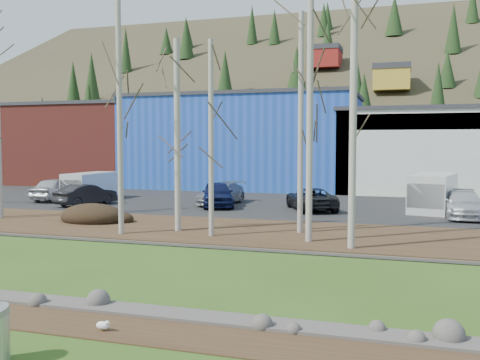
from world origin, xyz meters
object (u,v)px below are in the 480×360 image
(seagull, at_px, (103,325))
(car_5, at_px, (463,204))
(car_1, at_px, (86,195))
(car_0, at_px, (58,189))
(van_grey, at_px, (88,186))
(car_3, at_px, (217,194))
(car_2, at_px, (221,193))
(car_4, at_px, (311,199))
(van_white, at_px, (432,193))

(seagull, height_order, car_5, car_5)
(car_1, bearing_deg, car_0, -12.94)
(van_grey, bearing_deg, car_3, -3.57)
(van_grey, bearing_deg, car_0, -155.32)
(car_3, distance_m, van_grey, 9.80)
(car_3, bearing_deg, car_2, 76.53)
(car_2, height_order, car_5, car_5)
(car_2, bearing_deg, seagull, -73.88)
(car_2, bearing_deg, van_grey, -174.91)
(car_2, distance_m, car_3, 1.33)
(car_3, bearing_deg, car_1, 170.19)
(car_1, bearing_deg, car_4, -155.77)
(car_5, bearing_deg, seagull, -116.02)
(car_4, distance_m, van_white, 6.88)
(car_0, bearing_deg, car_2, -176.05)
(car_1, distance_m, car_4, 14.01)
(car_0, relative_size, van_grey, 1.07)
(van_white, bearing_deg, seagull, -97.10)
(car_2, relative_size, van_grey, 1.09)
(car_5, xyz_separation_m, van_grey, (-23.70, 1.64, 0.23))
(seagull, distance_m, car_3, 21.50)
(seagull, relative_size, car_1, 0.09)
(car_5, bearing_deg, van_white, 123.70)
(car_0, height_order, car_4, car_0)
(car_0, relative_size, car_2, 0.97)
(car_1, xyz_separation_m, van_grey, (-1.63, 2.77, 0.26))
(car_2, xyz_separation_m, car_5, (14.16, -1.94, 0.01))
(car_1, height_order, car_2, car_2)
(car_3, bearing_deg, car_4, -21.66)
(car_0, xyz_separation_m, car_1, (3.50, -2.00, -0.11))
(car_5, height_order, van_grey, van_grey)
(car_5, relative_size, van_grey, 1.11)
(car_0, height_order, car_3, car_0)
(car_2, xyz_separation_m, car_3, (0.20, -1.31, 0.09))
(car_0, bearing_deg, car_5, 176.63)
(seagull, relative_size, car_3, 0.08)
(car_4, xyz_separation_m, van_white, (6.73, 1.35, 0.42))
(seagull, height_order, van_white, van_white)
(car_0, distance_m, van_white, 24.16)
(car_1, bearing_deg, van_grey, -42.75)
(car_3, distance_m, car_4, 5.78)
(van_white, bearing_deg, car_3, -161.86)
(seagull, relative_size, van_grey, 0.09)
(car_1, relative_size, car_4, 0.86)
(car_2, height_order, car_4, car_2)
(car_4, bearing_deg, van_grey, -28.94)
(van_white, height_order, van_grey, van_white)
(car_0, bearing_deg, car_3, 177.39)
(car_4, relative_size, van_grey, 1.09)
(seagull, distance_m, car_2, 22.82)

